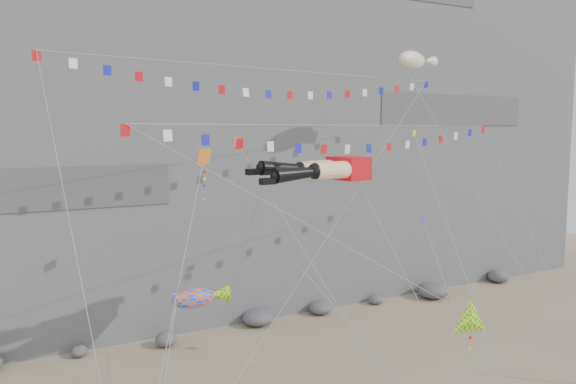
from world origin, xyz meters
name	(u,v)px	position (x,y,z in m)	size (l,w,h in m)	color
cliff	(195,41)	(0.00, 32.00, 25.00)	(80.00, 28.00, 50.00)	slate
talus_boulders	(258,318)	(0.00, 17.00, 0.60)	(60.00, 3.00, 1.20)	#57575B
legs_kite	(322,170)	(-1.27, 4.90, 13.71)	(8.14, 14.13, 18.69)	red
flag_banner_upper	(279,70)	(-1.35, 10.33, 20.10)	(30.33, 16.39, 27.69)	red
flag_banner_lower	(359,126)	(1.74, 5.36, 16.36)	(30.49, 12.82, 22.31)	red
harlequin_kite	(204,159)	(-9.75, 1.82, 14.74)	(6.50, 7.16, 17.00)	red
fish_windsock	(193,298)	(-10.13, 2.65, 7.66)	(6.67, 8.33, 11.80)	#FF5C0D
delta_kite	(471,322)	(4.34, -1.98, 5.50)	(3.57, 7.05, 8.80)	yellow
blimp_windsock	(412,61)	(10.82, 11.28, 21.48)	(5.07, 15.89, 25.99)	beige
small_kite_a	(239,146)	(-5.16, 8.36, 15.09)	(4.60, 16.12, 22.05)	orange
small_kite_b	(424,222)	(5.68, 3.58, 10.16)	(3.14, 9.73, 13.91)	purple
small_kite_c	(298,265)	(-4.31, 2.24, 8.79)	(5.48, 10.83, 14.34)	green
small_kite_d	(417,140)	(7.10, 6.15, 15.36)	(3.78, 13.62, 20.78)	yellow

